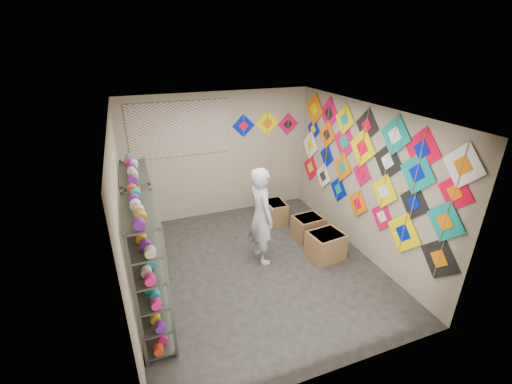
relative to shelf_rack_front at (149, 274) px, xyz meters
name	(u,v)px	position (x,y,z in m)	size (l,w,h in m)	color
ground	(257,267)	(1.78, 0.85, -0.95)	(4.50, 4.50, 0.00)	#262422
room_walls	(257,180)	(1.78, 0.85, 0.69)	(4.50, 4.50, 4.50)	tan
shelf_rack_front	(149,274)	(0.00, 0.00, 0.00)	(0.40, 1.10, 1.90)	#4C5147
shelf_rack_back	(142,226)	(0.00, 1.30, 0.00)	(0.40, 1.10, 1.90)	#4C5147
string_spools	(144,241)	(0.00, 0.65, 0.10)	(0.12, 2.36, 0.12)	#EC1776
kite_wall_display	(364,164)	(3.76, 0.81, 0.73)	(0.06, 4.35, 2.10)	black
back_wall_kites	(267,124)	(2.87, 3.09, 1.00)	(1.56, 0.02, 0.60)	#0015C5
poster	(180,129)	(0.98, 3.08, 1.05)	(2.00, 0.01, 1.10)	#6251B0
shopkeeper	(261,216)	(1.94, 1.05, -0.07)	(0.46, 0.67, 1.76)	silver
carton_a	(326,246)	(3.05, 0.68, -0.70)	(0.60, 0.50, 0.50)	brown
carton_b	(308,227)	(3.09, 1.42, -0.73)	(0.54, 0.44, 0.44)	brown
carton_c	(273,213)	(2.68, 2.21, -0.71)	(0.50, 0.55, 0.48)	brown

